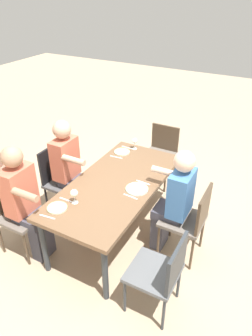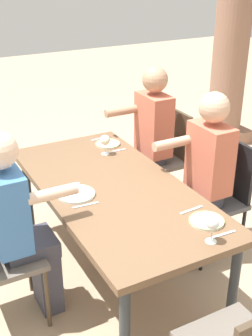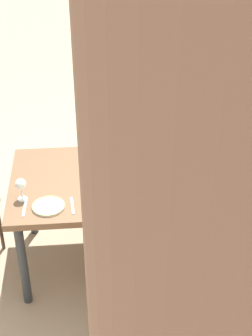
% 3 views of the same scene
% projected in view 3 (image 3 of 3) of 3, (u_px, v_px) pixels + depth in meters
% --- Properties ---
extents(ground_plane, '(16.00, 16.00, 0.00)m').
position_uv_depth(ground_plane, '(144.00, 257.00, 3.96)').
color(ground_plane, tan).
extents(dining_table, '(1.86, 0.89, 0.74)m').
position_uv_depth(dining_table, '(146.00, 185.00, 3.59)').
color(dining_table, brown).
rests_on(dining_table, ground).
extents(chair_west_south, '(0.44, 0.44, 0.86)m').
position_uv_depth(chair_west_south, '(214.00, 139.00, 4.45)').
color(chair_west_south, '#5B5E61').
rests_on(chair_west_south, ground).
extents(chair_mid_north, '(0.44, 0.44, 0.91)m').
position_uv_depth(chair_mid_north, '(151.00, 296.00, 2.95)').
color(chair_mid_north, '#4F4F50').
rests_on(chair_mid_north, ground).
extents(chair_mid_south, '(0.44, 0.44, 0.90)m').
position_uv_depth(chair_mid_south, '(125.00, 141.00, 4.38)').
color(chair_mid_south, '#6A6158').
rests_on(chair_mid_south, ground).
extents(diner_woman_green, '(0.35, 0.50, 1.31)m').
position_uv_depth(diner_woman_green, '(148.00, 249.00, 3.00)').
color(diner_woman_green, '#3F3F4C').
rests_on(diner_woman_green, ground).
extents(diner_man_white, '(0.35, 0.50, 1.29)m').
position_uv_depth(diner_man_white, '(127.00, 134.00, 4.13)').
color(diner_man_white, '#3F3F4C').
rests_on(diner_man_white, ground).
extents(wine_glass_0, '(0.08, 0.08, 0.16)m').
position_uv_depth(wine_glass_0, '(227.00, 175.00, 3.37)').
color(wine_glass_0, white).
rests_on(wine_glass_0, dining_table).
extents(spoon_0, '(0.02, 0.17, 0.01)m').
position_uv_depth(spoon_0, '(231.00, 198.00, 3.35)').
color(spoon_0, silver).
rests_on(spoon_0, dining_table).
extents(plate_1, '(0.25, 0.25, 0.02)m').
position_uv_depth(plate_1, '(142.00, 155.00, 3.77)').
color(plate_1, white).
rests_on(plate_1, dining_table).
extents(fork_1, '(0.03, 0.17, 0.01)m').
position_uv_depth(fork_1, '(163.00, 155.00, 3.78)').
color(fork_1, silver).
rests_on(fork_1, dining_table).
extents(spoon_1, '(0.03, 0.17, 0.01)m').
position_uv_depth(spoon_1, '(122.00, 157.00, 3.76)').
color(spoon_1, silver).
rests_on(spoon_1, dining_table).
extents(plate_2, '(0.21, 0.21, 0.02)m').
position_uv_depth(plate_2, '(48.00, 206.00, 3.27)').
color(plate_2, silver).
rests_on(plate_2, dining_table).
extents(wine_glass_2, '(0.07, 0.07, 0.16)m').
position_uv_depth(wine_glass_2, '(21.00, 185.00, 3.28)').
color(wine_glass_2, white).
rests_on(wine_glass_2, dining_table).
extents(fork_2, '(0.03, 0.17, 0.01)m').
position_uv_depth(fork_2, '(72.00, 206.00, 3.28)').
color(fork_2, silver).
rests_on(fork_2, dining_table).
extents(spoon_2, '(0.02, 0.17, 0.01)m').
position_uv_depth(spoon_2, '(25.00, 208.00, 3.26)').
color(spoon_2, silver).
rests_on(spoon_2, dining_table).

